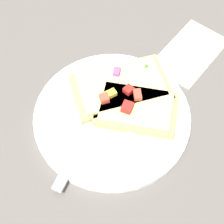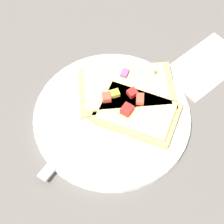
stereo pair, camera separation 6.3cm
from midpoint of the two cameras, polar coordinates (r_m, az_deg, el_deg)
ground_plane at (r=0.65m, az=2.77°, el=-1.23°), size 4.00×4.00×0.00m
plate at (r=0.64m, az=2.79°, el=-0.97°), size 0.27×0.27×0.01m
fork at (r=0.63m, az=5.96°, el=-2.58°), size 0.21×0.08×0.01m
knife at (r=0.62m, az=-2.28°, el=-3.66°), size 0.22×0.08×0.01m
pizza_slice_main at (r=0.66m, az=4.90°, el=3.27°), size 0.19×0.18×0.03m
pizza_slice_corner at (r=0.63m, az=6.60°, el=-0.26°), size 0.14×0.16×0.03m
crumb_scatter at (r=0.68m, az=1.09°, el=5.32°), size 0.03×0.09×0.01m
napkin at (r=0.74m, az=16.47°, el=6.66°), size 0.15×0.09×0.01m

